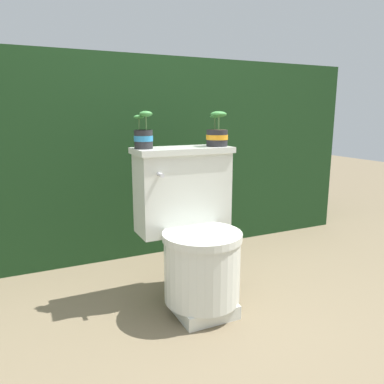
{
  "coord_description": "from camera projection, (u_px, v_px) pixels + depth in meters",
  "views": [
    {
      "loc": [
        -0.76,
        -1.54,
        0.99
      ],
      "look_at": [
        0.02,
        0.12,
        0.6
      ],
      "focal_mm": 35.0,
      "sensor_mm": 36.0,
      "label": 1
    }
  ],
  "objects": [
    {
      "name": "ground_plane",
      "position": [
        198.0,
        312.0,
        1.89
      ],
      "size": [
        12.0,
        12.0,
        0.0
      ],
      "primitive_type": "plane",
      "color": "#75664C"
    },
    {
      "name": "potted_plant_left",
      "position": [
        143.0,
        136.0,
        1.85
      ],
      "size": [
        0.09,
        0.09,
        0.18
      ],
      "color": "#262628",
      "rests_on": "toilet"
    },
    {
      "name": "hedge_backdrop",
      "position": [
        124.0,
        153.0,
        2.9
      ],
      "size": [
        3.41,
        0.89,
        1.35
      ],
      "color": "#193819",
      "rests_on": "ground"
    },
    {
      "name": "potted_plant_midleft",
      "position": [
        217.0,
        134.0,
        1.98
      ],
      "size": [
        0.12,
        0.12,
        0.18
      ],
      "color": "#262628",
      "rests_on": "toilet"
    },
    {
      "name": "toilet",
      "position": [
        193.0,
        233.0,
        1.91
      ],
      "size": [
        0.51,
        0.54,
        0.81
      ],
      "color": "silver",
      "rests_on": "ground"
    }
  ]
}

